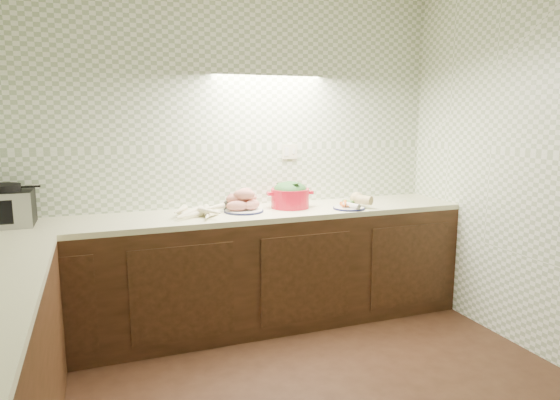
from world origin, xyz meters
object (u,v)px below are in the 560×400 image
object	(u,v)px
parsnip_pile	(201,211)
veg_plate	(353,202)
onion_bowl	(234,204)
dutch_oven	(290,195)
sweet_potato_plate	(243,202)
toaster_oven	(1,207)

from	to	relation	value
parsnip_pile	veg_plate	distance (m)	1.18
onion_bowl	parsnip_pile	bearing A→B (deg)	-154.39
dutch_oven	sweet_potato_plate	bearing A→B (deg)	-168.60
veg_plate	onion_bowl	bearing A→B (deg)	163.93
toaster_oven	dutch_oven	bearing A→B (deg)	-1.19
toaster_oven	parsnip_pile	bearing A→B (deg)	-4.32
parsnip_pile	onion_bowl	bearing A→B (deg)	25.61
toaster_oven	sweet_potato_plate	bearing A→B (deg)	-2.56
sweet_potato_plate	veg_plate	size ratio (longest dim) A/B	0.93
parsnip_pile	veg_plate	world-z (taller)	veg_plate
sweet_potato_plate	dutch_oven	xyz separation A→B (m)	(0.39, 0.03, 0.03)
toaster_oven	onion_bowl	distance (m)	1.57
toaster_oven	sweet_potato_plate	world-z (taller)	toaster_oven
sweet_potato_plate	onion_bowl	xyz separation A→B (m)	(-0.04, 0.11, -0.02)
dutch_oven	parsnip_pile	bearing A→B (deg)	-168.67
onion_bowl	veg_plate	bearing A→B (deg)	-16.07
sweet_potato_plate	dutch_oven	size ratio (longest dim) A/B	0.80
veg_plate	toaster_oven	bearing A→B (deg)	174.83
parsnip_pile	dutch_oven	bearing A→B (deg)	4.28
onion_bowl	dutch_oven	world-z (taller)	dutch_oven
sweet_potato_plate	dutch_oven	distance (m)	0.39
parsnip_pile	onion_bowl	size ratio (longest dim) A/B	2.74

